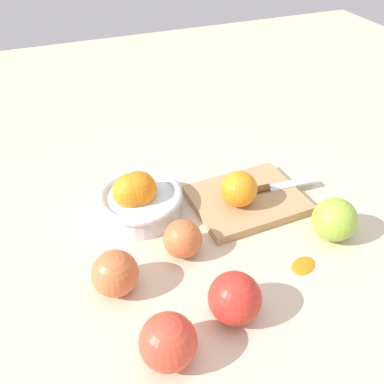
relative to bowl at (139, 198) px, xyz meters
name	(u,v)px	position (x,y,z in m)	size (l,w,h in m)	color
ground_plane	(225,227)	(0.14, -0.10, -0.04)	(2.40, 2.40, 0.00)	beige
bowl	(139,198)	(0.00, 0.00, 0.00)	(0.17, 0.17, 0.10)	silver
cutting_board	(247,200)	(0.22, -0.05, -0.03)	(0.22, 0.17, 0.02)	tan
orange_on_board	(239,189)	(0.19, -0.06, 0.02)	(0.07, 0.07, 0.07)	orange
knife	(273,187)	(0.28, -0.05, -0.02)	(0.16, 0.02, 0.01)	silver
apple_front_left	(183,239)	(0.04, -0.13, 0.00)	(0.07, 0.07, 0.07)	#CC6638
apple_front_left_2	(168,342)	(-0.05, -0.32, 0.00)	(0.08, 0.08, 0.08)	#D6422D
apple_front_right	(334,219)	(0.32, -0.19, 0.00)	(0.08, 0.08, 0.08)	#8EB738
apple_front_left_3	(235,298)	(0.07, -0.29, 0.00)	(0.08, 0.08, 0.08)	red
apple_front_left_4	(115,273)	(-0.09, -0.17, 0.00)	(0.08, 0.08, 0.08)	#CC6638
citrus_peel	(304,264)	(0.23, -0.24, -0.04)	(0.05, 0.04, 0.01)	orange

